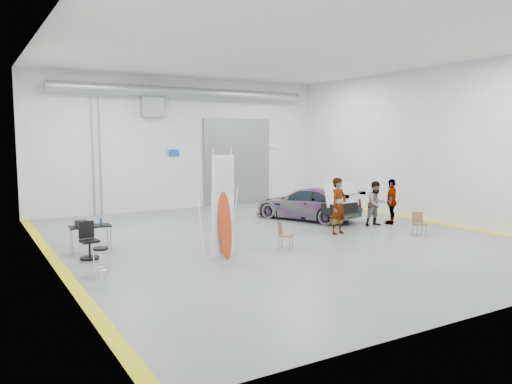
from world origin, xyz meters
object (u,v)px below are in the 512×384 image
person_a (339,206)px  person_b (376,204)px  folding_chair_near (286,240)px  person_c (391,201)px  shop_stool (101,263)px  folding_chair_far (419,229)px  sedan_car (308,204)px  office_chair (89,243)px  surfboard_display (222,215)px  work_table (88,226)px

person_a → person_b: person_a is taller
person_a → folding_chair_near: bearing=-173.4°
person_c → shop_stool: size_ratio=2.33×
folding_chair_near → shop_stool: (-5.47, -0.41, 0.12)m
folding_chair_near → folding_chair_far: bearing=-49.3°
person_b → person_c: size_ratio=0.97×
sedan_car → folding_chair_far: sedan_car is taller
folding_chair_far → folding_chair_near: bearing=-164.9°
sedan_car → person_c: (2.12, -2.49, 0.23)m
shop_stool → office_chair: bearing=85.1°
sedan_car → folding_chair_near: sedan_car is taller
surfboard_display → shop_stool: size_ratio=4.03×
person_c → work_table: person_c is taller
surfboard_display → office_chair: (-3.07, 1.94, -0.78)m
work_table → office_chair: 1.09m
folding_chair_far → sedan_car: bearing=126.9°
surfboard_display → folding_chair_far: size_ratio=3.82×
work_table → sedan_car: bearing=8.1°
surfboard_display → folding_chair_near: 2.42m
shop_stool → work_table: bearing=83.1°
person_b → work_table: (-10.18, 1.23, -0.11)m
person_b → surfboard_display: (-7.31, -1.74, 0.38)m
folding_chair_near → person_c: bearing=-27.5°
work_table → shop_stool: bearing=-96.9°
person_b → folding_chair_near: size_ratio=2.05×
sedan_car → shop_stool: size_ratio=5.87×
surfboard_display → folding_chair_near: bearing=-14.4°
surfboard_display → work_table: bearing=114.4°
sedan_car → folding_chair_near: size_ratio=5.36×
surfboard_display → work_table: 4.16m
person_a → folding_chair_far: size_ratio=2.46×
sedan_car → work_table: 8.94m
surfboard_display → folding_chair_far: bearing=-23.1°
sedan_car → person_c: person_c is taller
person_b → shop_stool: size_ratio=2.25×
sedan_car → person_a: person_a is taller
person_a → folding_chair_near: 3.11m
person_a → shop_stool: size_ratio=2.60×
sedan_car → person_b: size_ratio=2.61×
person_a → work_table: 8.14m
sedan_car → person_a: bearing=49.8°
surfboard_display → folding_chair_far: surfboard_display is taller
person_a → shop_stool: (-8.32, -1.42, -0.60)m
folding_chair_near → office_chair: 5.57m
person_c → surfboard_display: bearing=-26.5°
person_c → office_chair: person_c is taller
sedan_car → person_b: (1.33, -2.49, 0.20)m
folding_chair_far → shop_stool: 10.46m
person_a → work_table: (-7.94, 1.75, -0.24)m
sedan_car → person_c: bearing=107.1°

